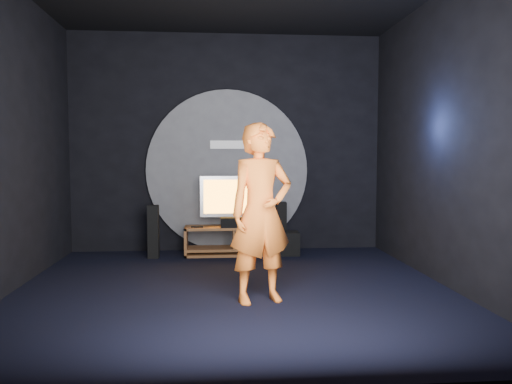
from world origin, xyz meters
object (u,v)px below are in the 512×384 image
(media_console, at_px, (234,242))
(tv, at_px, (233,199))
(tower_speaker_left, at_px, (153,232))
(tower_speaker_right, at_px, (281,227))
(subwoofer, at_px, (288,243))
(player, at_px, (261,213))

(media_console, distance_m, tv, 0.68)
(tower_speaker_left, height_order, tower_speaker_right, same)
(subwoofer, relative_size, player, 0.19)
(player, bearing_deg, tower_speaker_left, 102.62)
(tv, height_order, player, player)
(tower_speaker_left, xyz_separation_m, player, (1.40, -2.40, 0.54))
(tv, distance_m, tower_speaker_left, 1.32)
(tower_speaker_left, xyz_separation_m, subwoofer, (2.06, 0.07, -0.22))
(tower_speaker_left, bearing_deg, tv, 9.73)
(subwoofer, height_order, player, player)
(media_console, height_order, tv, tv)
(tv, relative_size, tower_speaker_right, 1.29)
(tower_speaker_left, distance_m, tower_speaker_right, 2.03)
(tower_speaker_left, distance_m, subwoofer, 2.08)
(player, bearing_deg, tv, 76.51)
(media_console, height_order, tower_speaker_right, tower_speaker_right)
(subwoofer, bearing_deg, tower_speaker_right, 102.98)
(tv, xyz_separation_m, player, (0.19, -2.61, 0.07))
(tower_speaker_right, relative_size, subwoofer, 2.23)
(media_console, relative_size, tower_speaker_left, 1.89)
(tower_speaker_left, height_order, player, player)
(media_console, height_order, subwoofer, media_console)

